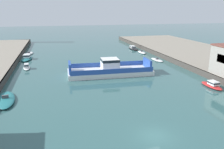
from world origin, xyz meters
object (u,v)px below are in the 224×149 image
(moored_boat_mid_left, at_px, (6,100))
(moored_boat_mid_right, at_px, (133,48))
(moored_boat_far_left, at_px, (27,67))
(moored_boat_upstream_a, at_px, (29,54))
(moored_boat_upstream_b, at_px, (212,85))
(moored_boat_far_right, at_px, (27,58))
(moored_boat_near_left, at_px, (142,52))
(moored_boat_near_right, at_px, (157,60))
(chain_ferry, at_px, (110,70))

(moored_boat_mid_left, relative_size, moored_boat_mid_right, 1.08)
(moored_boat_far_left, relative_size, moored_boat_upstream_a, 0.74)
(moored_boat_mid_left, distance_m, moored_boat_upstream_b, 38.40)
(moored_boat_far_right, bearing_deg, moored_boat_mid_right, 14.14)
(moored_boat_near_left, distance_m, moored_boat_far_right, 38.23)
(moored_boat_near_right, xyz_separation_m, moored_boat_upstream_a, (-38.41, 19.84, 0.04))
(moored_boat_mid_left, height_order, moored_boat_upstream_b, moored_boat_upstream_b)
(chain_ferry, bearing_deg, moored_boat_far_left, 151.73)
(moored_boat_far_left, distance_m, moored_boat_far_right, 11.98)
(moored_boat_far_right, bearing_deg, moored_boat_mid_left, -90.41)
(moored_boat_mid_left, xyz_separation_m, moored_boat_upstream_b, (38.32, -2.56, 0.20))
(moored_boat_near_left, bearing_deg, moored_boat_far_left, -160.62)
(moored_boat_near_left, bearing_deg, moored_boat_mid_right, 91.76)
(chain_ferry, bearing_deg, moored_boat_mid_left, -151.10)
(moored_boat_far_left, bearing_deg, moored_boat_mid_right, 30.21)
(moored_boat_near_left, relative_size, moored_boat_mid_left, 0.65)
(chain_ferry, bearing_deg, moored_boat_upstream_b, -39.19)
(moored_boat_near_right, xyz_separation_m, moored_boat_far_right, (-38.22, 11.27, 0.39))
(moored_boat_near_right, distance_m, moored_boat_mid_left, 44.74)
(moored_boat_near_right, height_order, moored_boat_far_left, moored_boat_far_left)
(chain_ferry, relative_size, moored_boat_near_right, 3.26)
(chain_ferry, distance_m, moored_boat_far_left, 22.39)
(chain_ferry, distance_m, moored_boat_near_right, 20.83)
(moored_boat_upstream_a, bearing_deg, moored_boat_near_right, -27.32)
(moored_boat_mid_right, distance_m, moored_boat_upstream_b, 46.25)
(moored_boat_near_left, distance_m, moored_boat_upstream_b, 37.82)
(moored_boat_near_left, distance_m, moored_boat_mid_right, 8.43)
(chain_ferry, height_order, moored_boat_near_right, chain_ferry)
(moored_boat_near_right, distance_m, moored_boat_mid_right, 20.84)
(moored_boat_near_left, distance_m, moored_boat_near_right, 12.41)
(moored_boat_upstream_a, bearing_deg, moored_boat_mid_right, 1.49)
(moored_boat_far_left, relative_size, moored_boat_upstream_b, 0.97)
(moored_boat_mid_right, height_order, moored_boat_upstream_a, moored_boat_mid_right)
(moored_boat_near_right, distance_m, moored_boat_upstream_b, 25.41)
(moored_boat_mid_left, bearing_deg, chain_ferry, 28.90)
(moored_boat_near_left, height_order, moored_boat_mid_right, moored_boat_mid_right)
(moored_boat_upstream_a, bearing_deg, moored_boat_far_right, -88.74)
(moored_boat_far_right, xyz_separation_m, moored_boat_upstream_a, (-0.19, 8.57, -0.35))
(moored_boat_near_right, height_order, moored_boat_upstream_b, moored_boat_upstream_b)
(moored_boat_far_right, bearing_deg, chain_ferry, -47.40)
(moored_boat_near_right, xyz_separation_m, moored_boat_mid_left, (-38.47, -22.85, 0.12))
(moored_boat_near_left, relative_size, moored_boat_upstream_a, 0.76)
(moored_boat_mid_right, bearing_deg, chain_ferry, -118.21)
(chain_ferry, bearing_deg, moored_boat_upstream_a, 123.92)
(moored_boat_near_left, xyz_separation_m, moored_boat_far_right, (-38.21, -1.14, 0.31))
(moored_boat_near_left, height_order, moored_boat_far_left, moored_boat_far_left)
(moored_boat_mid_left, bearing_deg, moored_boat_far_right, 89.59)
(moored_boat_near_right, relative_size, moored_boat_upstream_b, 1.08)
(moored_boat_mid_right, bearing_deg, moored_boat_near_left, -88.24)
(moored_boat_near_left, xyz_separation_m, moored_boat_upstream_a, (-38.40, 7.43, -0.04))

